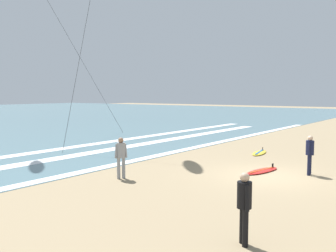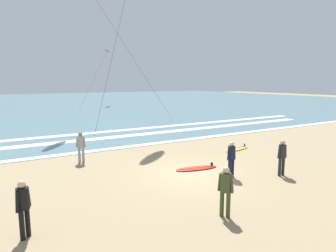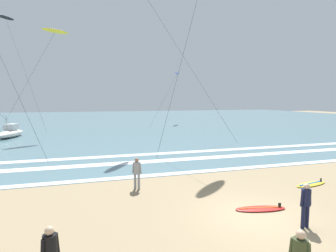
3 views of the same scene
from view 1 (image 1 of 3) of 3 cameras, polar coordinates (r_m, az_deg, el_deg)
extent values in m
plane|color=#9E8763|center=(15.77, 15.01, -7.27)|extent=(160.00, 160.00, 0.00)
cube|color=white|center=(18.41, -5.72, -5.32)|extent=(52.17, 0.60, 0.01)
cube|color=white|center=(20.24, -15.20, -4.53)|extent=(44.67, 0.97, 0.01)
cube|color=white|center=(24.14, -13.22, -2.97)|extent=(42.60, 0.86, 0.01)
cylinder|color=black|center=(8.57, 11.56, -14.82)|extent=(0.13, 0.13, 0.82)
cylinder|color=black|center=(8.75, 11.14, -14.40)|extent=(0.13, 0.13, 0.82)
cylinder|color=black|center=(8.45, 11.43, -10.13)|extent=(0.32, 0.32, 0.58)
cylinder|color=black|center=(8.29, 11.83, -10.62)|extent=(0.16, 0.16, 0.56)
cylinder|color=black|center=(8.63, 11.04, -9.98)|extent=(0.16, 0.16, 0.56)
sphere|color=#DBB28E|center=(8.36, 11.48, -7.59)|extent=(0.21, 0.21, 0.21)
cylinder|color=#141938|center=(16.45, 20.56, -5.45)|extent=(0.13, 0.13, 0.82)
cylinder|color=#141938|center=(16.26, 20.45, -5.57)|extent=(0.13, 0.13, 0.82)
cylinder|color=#141938|center=(16.25, 20.58, -3.08)|extent=(0.32, 0.32, 0.58)
cylinder|color=#141938|center=(16.43, 20.69, -3.08)|extent=(0.14, 0.10, 0.56)
cylinder|color=#141938|center=(16.07, 20.47, -3.25)|extent=(0.14, 0.10, 0.56)
sphere|color=#DBB28E|center=(16.20, 20.62, -1.73)|extent=(0.21, 0.21, 0.21)
cylinder|color=gray|center=(14.83, -6.69, -6.29)|extent=(0.13, 0.13, 0.82)
cylinder|color=gray|center=(14.78, -7.44, -6.33)|extent=(0.13, 0.13, 0.82)
cylinder|color=gray|center=(14.68, -7.10, -3.63)|extent=(0.32, 0.32, 0.58)
cylinder|color=gray|center=(14.74, -6.40, -3.69)|extent=(0.16, 0.15, 0.56)
cylinder|color=gray|center=(14.64, -7.80, -3.76)|extent=(0.16, 0.15, 0.56)
sphere|color=#9E7051|center=(14.63, -7.11, -2.14)|extent=(0.21, 0.21, 0.21)
ellipsoid|color=yellow|center=(21.33, 13.59, -3.93)|extent=(2.17, 0.97, 0.09)
cube|color=#1959B2|center=(21.33, 13.60, -3.80)|extent=(1.77, 0.42, 0.01)
cube|color=black|center=(22.11, 14.06, -3.30)|extent=(0.12, 0.04, 0.16)
ellipsoid|color=red|center=(16.48, 13.99, -6.56)|extent=(2.17, 0.97, 0.09)
cube|color=#D84C19|center=(16.47, 13.99, -6.39)|extent=(1.77, 0.42, 0.01)
cube|color=black|center=(17.14, 15.48, -5.72)|extent=(0.12, 0.04, 0.16)
cylinder|color=#333333|center=(29.31, -15.01, 13.23)|extent=(9.94, 1.71, 15.18)
cylinder|color=#333333|center=(23.34, -12.30, 14.63)|extent=(4.06, 0.39, 14.52)
camera|label=2|loc=(8.51, 70.61, 7.28)|focal=31.03mm
camera|label=3|loc=(8.99, 56.29, 10.33)|focal=28.51mm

